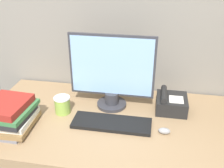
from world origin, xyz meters
name	(u,v)px	position (x,y,z in m)	size (l,w,h in m)	color
cubicle_panel_rear	(125,68)	(0.00, 0.85, 0.87)	(1.99, 0.04, 1.74)	gray
desk	(114,167)	(0.00, 0.41, 0.37)	(1.59, 0.81, 0.73)	#937551
monitor	(112,74)	(-0.05, 0.57, 0.95)	(0.51, 0.18, 0.46)	#333338
keyboard	(112,123)	(-0.01, 0.36, 0.74)	(0.45, 0.15, 0.02)	black
mouse	(164,131)	(0.28, 0.33, 0.75)	(0.06, 0.04, 0.03)	gray
coffee_cup	(62,105)	(-0.32, 0.43, 0.79)	(0.10, 0.10, 0.10)	#8CB247
book_stack	(10,115)	(-0.55, 0.24, 0.81)	(0.25, 0.27, 0.16)	slate
desk_telephone	(171,103)	(0.32, 0.58, 0.78)	(0.18, 0.19, 0.12)	black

